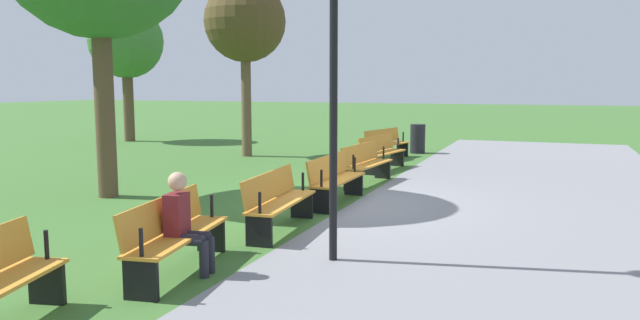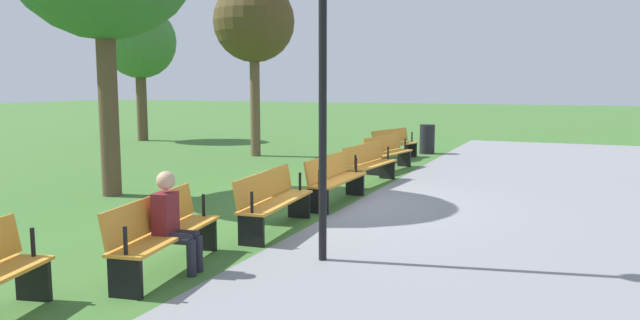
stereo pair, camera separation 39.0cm
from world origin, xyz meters
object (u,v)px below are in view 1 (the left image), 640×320
Objects in this scene: tree_1 at (245,23)px; bench_5 at (174,233)px; bench_0 at (386,143)px; lamp_post at (334,11)px; bench_3 at (335,178)px; trash_bin at (418,139)px; bench_4 at (278,199)px; bench_1 at (381,152)px; tree_2 at (126,42)px; bench_2 at (366,163)px; person_seated at (185,220)px.

bench_5 is at bearing 23.88° from tree_1.
bench_0 is 10.70m from lamp_post.
lamp_post is (10.19, 2.01, 2.58)m from bench_0.
bench_3 is 8.61m from tree_1.
trash_bin reaches higher than bench_5.
bench_4 is at bearing 18.34° from bench_0.
bench_1 is 0.38× the size of tree_1.
bench_0 is 11.52m from tree_2.
bench_2 is 0.38× the size of tree_2.
bench_0 is at bearing 79.81° from tree_2.
tree_1 is 7.18m from tree_2.
bench_1 is 9.10m from bench_5.
trash_bin reaches higher than bench_3.
tree_2 is 5.65× the size of trash_bin.
person_seated is at bearing -51.18° from lamp_post.
trash_bin is (-10.97, -0.18, -0.01)m from bench_4.
trash_bin reaches higher than bench_1.
bench_3 is 0.98× the size of bench_5.
bench_3 is 4.44m from lamp_post.
tree_2 is (-1.95, -10.85, 3.33)m from bench_0.
tree_1 is (-10.55, -4.82, 3.42)m from person_seated.
bench_3 is at bearing 166.25° from bench_5.
trash_bin is at bearing 176.33° from bench_4.
person_seated is (6.83, -0.13, 0.16)m from bench_2.
bench_1 is at bearing -168.90° from lamp_post.
lamp_post reaches higher than bench_5.
bench_5 is at bearing 16.06° from bench_0.
bench_2 is 1.67× the size of person_seated.
bench_5 is at bearing 2.31° from bench_2.
tree_2 is at bearing -86.42° from bench_0.
tree_2 is (-4.19, -11.30, 3.33)m from bench_1.
trash_bin is at bearing 170.40° from bench_5.
bench_4 is 1.67× the size of person_seated.
bench_5 is 0.38× the size of tree_2.
bench_4 is (2.28, -0.09, 0.00)m from bench_3.
bench_3 is at bearing 1.76° from trash_bin.
person_seated is 1.28× the size of trash_bin.
tree_1 is (-8.28, -4.94, 3.58)m from bench_4.
tree_1 is at bearing -153.77° from bench_4.
tree_1 reaches higher than bench_1.
bench_3 is 0.37× the size of tree_2.
bench_3 is at bearing 6.87° from bench_2.
trash_bin is (-4.14, 0.10, -0.01)m from bench_1.
bench_0 is 11.35m from person_seated.
person_seated reaches higher than bench_0.
lamp_post is (7.95, 1.56, 2.58)m from bench_1.
person_seated reaches higher than bench_4.
trash_bin is at bearing -178.24° from bench_3.
bench_4 is 16.32m from tree_2.
lamp_post reaches higher than bench_0.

